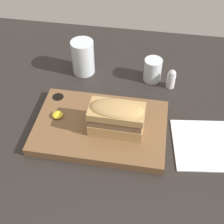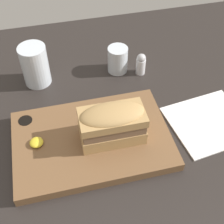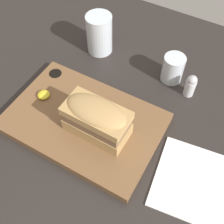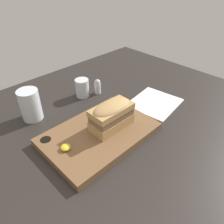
{
  "view_description": "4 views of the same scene",
  "coord_description": "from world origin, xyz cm",
  "px_view_note": "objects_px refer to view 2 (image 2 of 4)",
  "views": [
    {
      "loc": [
        7.68,
        -55.5,
        73.22
      ],
      "look_at": [
        -2.21,
        4.37,
        10.67
      ],
      "focal_mm": 50.0,
      "sensor_mm": 36.0,
      "label": 1
    },
    {
      "loc": [
        -11.95,
        -42.54,
        65.9
      ],
      "look_at": [
        -0.13,
        6.35,
        10.6
      ],
      "focal_mm": 50.0,
      "sensor_mm": 36.0,
      "label": 2
    },
    {
      "loc": [
        20.39,
        -26.57,
        63.95
      ],
      "look_at": [
        1.07,
        7.49,
        9.01
      ],
      "focal_mm": 45.0,
      "sensor_mm": 36.0,
      "label": 3
    },
    {
      "loc": [
        -43.41,
        -40.06,
        54.66
      ],
      "look_at": [
        -1.04,
        3.05,
        11.35
      ],
      "focal_mm": 35.0,
      "sensor_mm": 36.0,
      "label": 4
    }
  ],
  "objects_px": {
    "serving_board": "(92,140)",
    "water_glass": "(36,68)",
    "salt_shaker": "(141,64)",
    "sandwich": "(112,123)",
    "napkin": "(209,122)",
    "wine_glass": "(118,60)"
  },
  "relations": [
    {
      "from": "serving_board",
      "to": "napkin",
      "type": "xyz_separation_m",
      "value": [
        0.32,
        -0.01,
        -0.01
      ]
    },
    {
      "from": "sandwich",
      "to": "wine_glass",
      "type": "height_order",
      "value": "sandwich"
    },
    {
      "from": "wine_glass",
      "to": "serving_board",
      "type": "bearing_deg",
      "value": -117.05
    },
    {
      "from": "serving_board",
      "to": "water_glass",
      "type": "relative_size",
      "value": 3.13
    },
    {
      "from": "serving_board",
      "to": "napkin",
      "type": "height_order",
      "value": "serving_board"
    },
    {
      "from": "water_glass",
      "to": "napkin",
      "type": "distance_m",
      "value": 0.52
    },
    {
      "from": "sandwich",
      "to": "napkin",
      "type": "distance_m",
      "value": 0.28
    },
    {
      "from": "serving_board",
      "to": "wine_glass",
      "type": "relative_size",
      "value": 4.72
    },
    {
      "from": "napkin",
      "to": "salt_shaker",
      "type": "xyz_separation_m",
      "value": [
        -0.12,
        0.24,
        0.03
      ]
    },
    {
      "from": "wine_glass",
      "to": "salt_shaker",
      "type": "bearing_deg",
      "value": -24.55
    },
    {
      "from": "salt_shaker",
      "to": "sandwich",
      "type": "bearing_deg",
      "value": -121.37
    },
    {
      "from": "serving_board",
      "to": "napkin",
      "type": "relative_size",
      "value": 1.71
    },
    {
      "from": "water_glass",
      "to": "salt_shaker",
      "type": "distance_m",
      "value": 0.31
    },
    {
      "from": "serving_board",
      "to": "water_glass",
      "type": "distance_m",
      "value": 0.29
    },
    {
      "from": "salt_shaker",
      "to": "napkin",
      "type": "bearing_deg",
      "value": -63.44
    },
    {
      "from": "wine_glass",
      "to": "sandwich",
      "type": "bearing_deg",
      "value": -107.0
    },
    {
      "from": "serving_board",
      "to": "salt_shaker",
      "type": "relative_size",
      "value": 5.5
    },
    {
      "from": "serving_board",
      "to": "salt_shaker",
      "type": "xyz_separation_m",
      "value": [
        0.2,
        0.23,
        0.02
      ]
    },
    {
      "from": "serving_board",
      "to": "wine_glass",
      "type": "distance_m",
      "value": 0.3
    },
    {
      "from": "water_glass",
      "to": "napkin",
      "type": "xyz_separation_m",
      "value": [
        0.43,
        -0.28,
        -0.05
      ]
    },
    {
      "from": "serving_board",
      "to": "sandwich",
      "type": "relative_size",
      "value": 2.49
    },
    {
      "from": "sandwich",
      "to": "wine_glass",
      "type": "relative_size",
      "value": 1.89
    }
  ]
}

